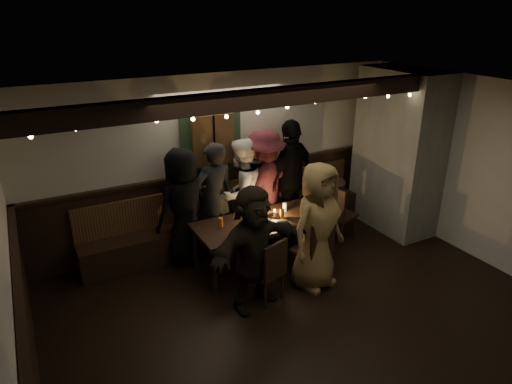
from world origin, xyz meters
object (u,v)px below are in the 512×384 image
chair_end (337,211)px  person_d (264,186)px  person_c (241,193)px  dining_table (263,224)px  chair_near_right (316,247)px  person_e (291,177)px  person_f (254,248)px  person_b (215,199)px  chair_near_left (270,268)px  person_a (184,207)px  high_top (325,201)px  person_g (317,227)px

chair_end → person_d: (-0.93, 0.65, 0.36)m
person_c → dining_table: bearing=67.5°
chair_near_right → person_e: 1.63m
dining_table → person_f: bearing=-125.2°
chair_near_right → person_d: bearing=89.4°
person_e → person_b: bearing=-23.0°
person_e → person_f: (-1.48, -1.52, -0.14)m
chair_near_left → chair_end: chair_end is taller
person_a → person_f: size_ratio=1.07×
chair_near_right → high_top: (0.92, 1.08, 0.05)m
person_f → person_c: bearing=54.8°
person_b → dining_table: bearing=119.6°
high_top → person_d: person_d is taller
dining_table → person_g: person_g is taller
person_d → chair_end: bearing=121.1°
person_c → person_d: bearing=156.1°
high_top → person_b: bearing=168.2°
person_b → person_g: size_ratio=0.99×
person_d → person_e: (0.51, 0.03, 0.05)m
person_c → person_d: size_ratio=0.95×
person_d → person_e: person_e is taller
chair_near_left → person_c: size_ratio=0.51×
person_d → chair_near_left: bearing=39.5°
person_d → person_f: 1.77m
person_d → person_f: bearing=33.2°
chair_end → person_f: (-1.90, -0.83, 0.26)m
high_top → person_d: (-0.90, 0.37, 0.30)m
dining_table → person_g: 0.90m
person_a → person_e: person_e is taller
person_b → person_e: bearing=179.0°
dining_table → person_f: person_f is taller
chair_near_right → person_g: 0.33m
dining_table → chair_near_right: size_ratio=2.02×
person_a → person_g: person_g is taller
person_f → chair_near_left: bearing=-28.4°
person_g → chair_end: bearing=26.0°
dining_table → chair_near_right: (0.39, -0.76, -0.09)m
chair_near_left → chair_end: (1.70, 0.88, 0.04)m
chair_end → person_d: size_ratio=0.53×
high_top → person_d: size_ratio=0.52×
person_d → person_g: bearing=64.5°
dining_table → chair_near_left: size_ratio=2.22×
person_a → person_f: bearing=88.2°
person_b → person_f: person_b is taller
chair_near_right → person_b: (-0.82, 1.44, 0.32)m
person_g → chair_near_right: bearing=28.7°
person_b → person_g: person_g is taller
dining_table → person_f: size_ratio=1.21×
high_top → person_a: (-2.24, 0.32, 0.26)m
person_b → person_e: 1.35m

